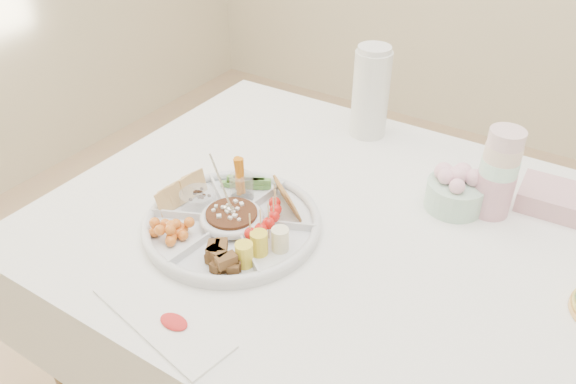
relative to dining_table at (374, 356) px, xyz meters
The scene contains 14 objects.
dining_table is the anchor object (origin of this frame).
party_tray 0.53m from the dining_table, 153.93° to the right, with size 0.38×0.38×0.04m, color silver.
bean_dip 0.53m from the dining_table, 153.93° to the right, with size 0.11×0.11×0.04m, color #4C240E.
tortillas 0.48m from the dining_table, 168.95° to the right, with size 0.09×0.09×0.05m, color tan, non-canonical shape.
carrot_cucumber 0.57m from the dining_table, behind, with size 0.11×0.11×0.10m, color orange, non-canonical shape.
pita_raisins 0.62m from the dining_table, 162.69° to the right, with size 0.11×0.11×0.06m, color tan, non-canonical shape.
cherries 0.62m from the dining_table, 146.37° to the right, with size 0.10×0.10×0.04m, color gold, non-canonical shape.
granola_chunks 0.56m from the dining_table, 133.33° to the right, with size 0.11×0.11×0.05m, color brown, non-canonical shape.
banana_tomato 0.50m from the dining_table, 137.18° to the right, with size 0.12×0.12×0.10m, color #FFE98B, non-canonical shape.
cup_stack 0.56m from the dining_table, 55.71° to the left, with size 0.09×0.09×0.23m, color silver.
thermos 0.69m from the dining_table, 121.84° to the left, with size 0.10×0.10×0.26m, color silver.
flower_bowl 0.47m from the dining_table, 68.73° to the left, with size 0.13×0.13×0.10m, color #8CBA9E.
napkin_stack 0.57m from the dining_table, 49.83° to the left, with size 0.14×0.12×0.05m, color #CF9BA4.
placemat 0.63m from the dining_table, 121.04° to the right, with size 0.30×0.10×0.01m, color silver.
Camera 1 is at (0.31, -0.89, 1.53)m, focal length 35.00 mm.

